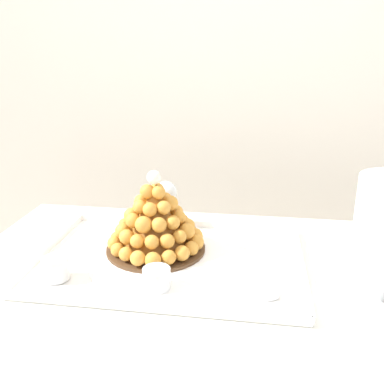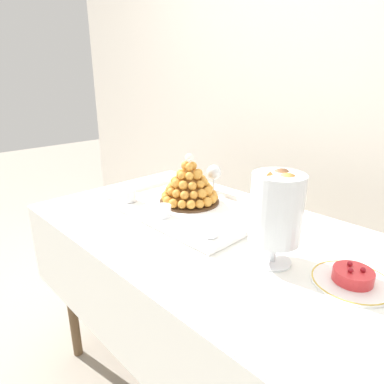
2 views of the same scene
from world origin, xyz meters
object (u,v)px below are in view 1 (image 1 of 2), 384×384
dessert_cup_left (56,269)px  wine_glass (166,195)px  croquembouche (156,221)px  serving_tray (170,260)px  dessert_cup_mid_left (157,279)px  dessert_cup_centre (268,284)px

dessert_cup_left → wine_glass: 0.39m
croquembouche → serving_tray: bearing=-47.3°
serving_tray → dessert_cup_left: bearing=-151.8°
wine_glass → dessert_cup_mid_left: bearing=-81.7°
dessert_cup_left → wine_glass: bearing=61.3°
dessert_cup_mid_left → wine_glass: bearing=98.3°
serving_tray → dessert_cup_centre: size_ratio=12.14×
serving_tray → croquembouche: size_ratio=2.53×
serving_tray → dessert_cup_mid_left: size_ratio=10.55×
dessert_cup_centre → wine_glass: wine_glass is taller
serving_tray → croquembouche: croquembouche is taller
croquembouche → dessert_cup_left: croquembouche is taller
dessert_cup_mid_left → serving_tray: bearing=88.8°
croquembouche → dessert_cup_left: bearing=-137.3°
croquembouche → dessert_cup_centre: croquembouche is taller
croquembouche → dessert_cup_centre: (0.28, -0.17, -0.05)m
dessert_cup_left → serving_tray: bearing=28.2°
dessert_cup_left → wine_glass: wine_glass is taller
serving_tray → wine_glass: bearing=104.0°
serving_tray → croquembouche: (-0.05, 0.05, 0.08)m
dessert_cup_mid_left → dessert_cup_centre: (0.24, 0.01, 0.00)m
croquembouche → dessert_cup_left: 0.27m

